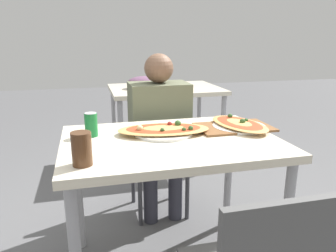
{
  "coord_description": "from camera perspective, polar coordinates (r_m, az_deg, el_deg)",
  "views": [
    {
      "loc": [
        -0.41,
        -1.54,
        1.29
      ],
      "look_at": [
        -0.01,
        0.03,
        0.84
      ],
      "focal_mm": 35.0,
      "sensor_mm": 36.0,
      "label": 1
    }
  ],
  "objects": [
    {
      "name": "chair_far_seated",
      "position": [
        2.44,
        -2.01,
        -3.63
      ],
      "size": [
        0.4,
        0.4,
        0.84
      ],
      "rotation": [
        0.0,
        0.0,
        3.14
      ],
      "color": "#4C4C4C",
      "rests_on": "ground_plane"
    },
    {
      "name": "serving_tray",
      "position": [
        1.9,
        11.41,
        -0.19
      ],
      "size": [
        0.42,
        0.26,
        0.01
      ],
      "color": "brown",
      "rests_on": "dining_table"
    },
    {
      "name": "person_seated",
      "position": [
        2.28,
        -1.47,
        0.4
      ],
      "size": [
        0.4,
        0.29,
        1.17
      ],
      "rotation": [
        0.0,
        0.0,
        3.14
      ],
      "color": "#2D2D38",
      "rests_on": "ground_plane"
    },
    {
      "name": "pizza_main",
      "position": [
        1.75,
        -0.74,
        -0.71
      ],
      "size": [
        0.52,
        0.32,
        0.06
      ],
      "color": "white",
      "rests_on": "dining_table"
    },
    {
      "name": "dining_table",
      "position": [
        1.7,
        0.48,
        -5.09
      ],
      "size": [
        1.09,
        0.77,
        0.78
      ],
      "color": "beige",
      "rests_on": "ground_plane"
    },
    {
      "name": "pizza_second",
      "position": [
        1.91,
        12.27,
        0.26
      ],
      "size": [
        0.31,
        0.46,
        0.06
      ],
      "color": "white",
      "rests_on": "dining_table"
    },
    {
      "name": "soda_can",
      "position": [
        1.74,
        -13.24,
        0.23
      ],
      "size": [
        0.07,
        0.07,
        0.12
      ],
      "color": "#197233",
      "rests_on": "dining_table"
    },
    {
      "name": "drink_glass",
      "position": [
        1.36,
        -14.8,
        -3.88
      ],
      "size": [
        0.08,
        0.08,
        0.14
      ],
      "color": "#4C2D19",
      "rests_on": "dining_table"
    },
    {
      "name": "background_table",
      "position": [
        3.35,
        -1.16,
        5.68
      ],
      "size": [
        1.1,
        0.8,
        0.9
      ],
      "color": "beige",
      "rests_on": "ground_plane"
    }
  ]
}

